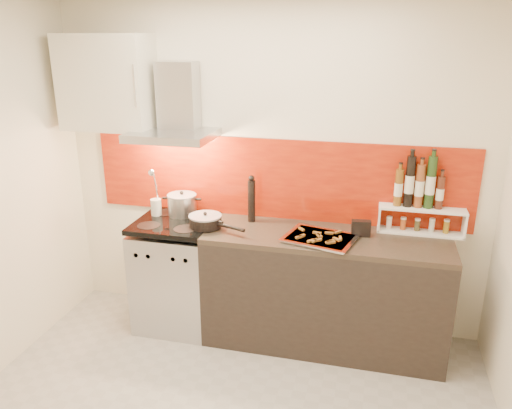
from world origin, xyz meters
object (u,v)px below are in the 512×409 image
(range_stove, at_px, (177,274))
(baking_tray, at_px, (320,238))
(stock_pot, at_px, (182,205))
(saute_pan, at_px, (206,221))
(counter, at_px, (324,290))
(pepper_mill, at_px, (252,199))

(range_stove, relative_size, baking_tray, 1.61)
(stock_pot, height_order, baking_tray, stock_pot)
(saute_pan, bearing_deg, counter, 4.10)
(counter, bearing_deg, saute_pan, -175.90)
(stock_pot, relative_size, saute_pan, 0.50)
(baking_tray, bearing_deg, pepper_mill, 156.34)
(counter, distance_m, stock_pot, 1.32)
(stock_pot, xyz_separation_m, baking_tray, (1.15, -0.24, -0.08))
(saute_pan, xyz_separation_m, pepper_mill, (0.30, 0.22, 0.13))
(range_stove, distance_m, counter, 1.20)
(saute_pan, bearing_deg, stock_pot, 143.21)
(counter, xyz_separation_m, stock_pot, (-1.19, 0.14, 0.55))
(saute_pan, xyz_separation_m, baking_tray, (0.87, -0.03, -0.04))
(counter, relative_size, saute_pan, 3.81)
(range_stove, relative_size, pepper_mill, 2.42)
(pepper_mill, xyz_separation_m, baking_tray, (0.57, -0.25, -0.17))
(pepper_mill, bearing_deg, range_stove, -164.78)
(counter, relative_size, baking_tray, 3.18)
(pepper_mill, relative_size, baking_tray, 0.67)
(stock_pot, xyz_separation_m, pepper_mill, (0.58, 0.01, 0.09))
(counter, distance_m, baking_tray, 0.48)
(stock_pot, bearing_deg, counter, -6.75)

